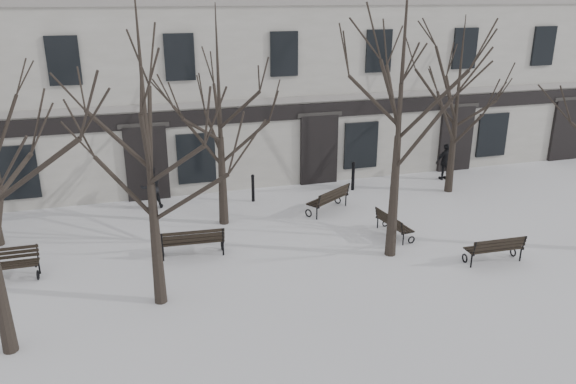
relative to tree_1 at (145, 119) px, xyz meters
name	(u,v)px	position (x,y,z in m)	size (l,w,h in m)	color
ground	(295,281)	(3.70, 0.08, -4.86)	(100.00, 100.00, 0.00)	white
building	(212,42)	(3.70, 13.04, 0.66)	(40.40, 10.20, 11.40)	beige
tree_1	(145,119)	(0.00, 0.00, 0.00)	(5.44, 5.44, 7.77)	black
tree_2	(402,71)	(7.02, 0.84, 0.73)	(6.25, 6.25, 8.93)	black
tree_5	(219,92)	(2.55, 4.78, -0.26)	(5.15, 5.15, 7.36)	black
tree_6	(459,85)	(11.93, 5.51, -0.56)	(4.82, 4.82, 6.88)	black
bench_1	(193,241)	(1.17, 2.45, -4.34)	(1.95, 0.83, 0.96)	black
bench_2	(495,248)	(9.73, -0.55, -4.38)	(1.77, 0.70, 0.88)	black
bench_3	(5,264)	(-4.06, 2.47, -4.37)	(1.79, 0.67, 0.89)	black
bench_4	(329,199)	(6.46, 4.75, -4.34)	(1.92, 1.57, 0.95)	black
bench_5	(393,224)	(7.72, 2.11, -4.42)	(0.77, 1.65, 0.80)	black
bollard_a	(253,187)	(4.03, 6.62, -4.27)	(0.14, 0.14, 1.09)	black
bollard_b	(353,175)	(8.25, 6.76, -4.22)	(0.15, 0.15, 1.20)	black
pedestrian_b	(153,208)	(0.25, 7.00, -4.86)	(0.79, 0.61, 1.62)	black
pedestrian_c	(444,179)	(12.58, 6.91, -4.86)	(0.92, 0.38, 1.57)	black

